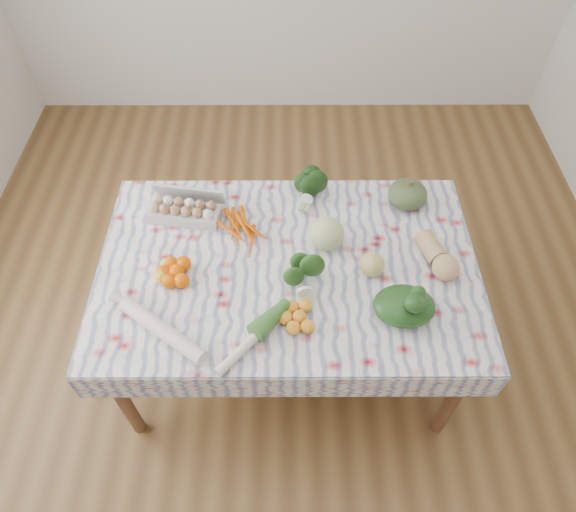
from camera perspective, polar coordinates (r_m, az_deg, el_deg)
The scene contains 16 objects.
ground at distance 2.88m, azimuth 0.00°, elevation -10.21°, with size 4.50×4.50×0.00m, color brown.
dining_table at distance 2.31m, azimuth 0.00°, elevation -2.19°, with size 1.60×1.00×0.75m.
tablecloth at distance 2.24m, azimuth 0.00°, elevation -1.02°, with size 1.66×1.06×0.01m, color silver.
egg_carton at distance 2.43m, azimuth -11.51°, elevation 4.80°, with size 0.33×0.13×0.09m, color #BABAB5.
carrot_bunch at distance 2.35m, azimuth -5.29°, elevation 2.76°, with size 0.21×0.19×0.04m, color #DB5503.
kale_bunch at distance 2.46m, azimuth 2.43°, elevation 7.60°, with size 0.16×0.14×0.14m, color #163310.
kabocha_squash at distance 2.51m, azimuth 13.15°, elevation 6.72°, with size 0.18×0.18×0.12m, color #3F512B.
cabbage at distance 2.25m, azimuth 4.33°, elevation 2.47°, with size 0.15×0.15×0.15m, color #B3C57F.
butternut_squash at distance 2.29m, azimuth 16.34°, elevation 0.11°, with size 0.11×0.25×0.11m, color tan.
orange_cluster at distance 2.22m, azimuth -12.31°, elevation -1.73°, with size 0.21×0.21×0.07m, color #F65D00.
broccoli at distance 2.12m, azimuth 1.63°, elevation -2.59°, with size 0.16×0.16×0.12m, color #234D18.
mandarin_cluster at distance 2.05m, azimuth 1.27°, elevation -6.66°, with size 0.19×0.19×0.06m, color orange.
grapefruit at distance 2.20m, azimuth 9.31°, elevation -0.94°, with size 0.11×0.11×0.11m, color tan.
spinach_bag at distance 2.10m, azimuth 12.78°, elevation -5.43°, with size 0.25×0.20×0.11m, color black.
daikon at distance 2.08m, azimuth -13.82°, elevation -7.97°, with size 0.06×0.06×0.44m, color white.
leek at distance 2.02m, azimuth -3.91°, elevation -9.12°, with size 0.04×0.04×0.38m, color silver.
Camera 1 is at (-0.00, -1.37, 2.54)m, focal length 32.00 mm.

